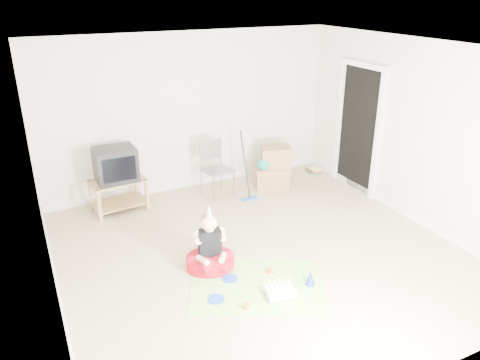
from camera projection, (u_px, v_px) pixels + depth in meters
name	position (u px, v px, depth m)	size (l,w,h in m)	color
ground	(260.00, 252.00, 6.14)	(5.00, 5.00, 0.00)	tan
doorway_recess	(359.00, 130.00, 7.75)	(0.02, 0.90, 2.05)	black
tv_stand	(119.00, 192.00, 7.20)	(0.85, 0.58, 0.50)	olive
crt_tv	(116.00, 164.00, 7.02)	(0.60, 0.49, 0.51)	black
folding_chair	(217.00, 170.00, 7.60)	(0.50, 0.48, 0.96)	gray
cardboard_boxes	(273.00, 168.00, 8.02)	(0.70, 0.62, 0.72)	#9C734B
floor_mop	(250.00, 185.00, 7.55)	(0.27, 0.37, 1.09)	blue
book_pile	(314.00, 170.00, 8.78)	(0.26, 0.31, 0.09)	#246D38
seated_woman	(210.00, 254.00, 5.74)	(0.70, 0.70, 0.86)	#AA0F1B
party_mat	(257.00, 285.00, 5.47)	(1.55, 1.12, 0.01)	#F63378
birthday_cake	(280.00, 292.00, 5.28)	(0.36, 0.31, 0.15)	white
blue_plate_near	(230.00, 279.00, 5.58)	(0.19, 0.19, 0.01)	blue
blue_plate_far	(216.00, 299.00, 5.21)	(0.19, 0.19, 0.01)	blue
orange_cup_near	(270.00, 270.00, 5.68)	(0.06, 0.06, 0.07)	#E05618
orange_cup_far	(247.00, 306.00, 5.05)	(0.06, 0.06, 0.07)	#E05618
blue_party_hat	(310.00, 278.00, 5.44)	(0.12, 0.12, 0.18)	blue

